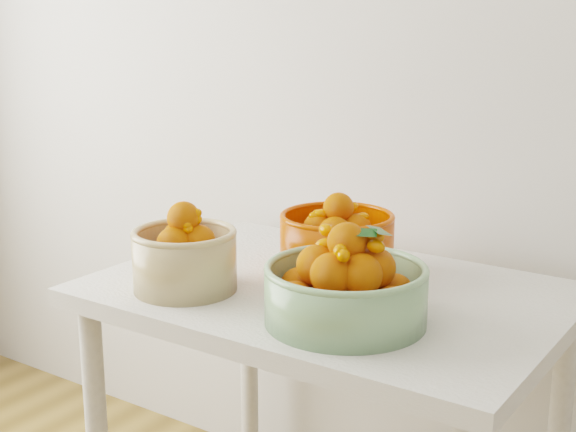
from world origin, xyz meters
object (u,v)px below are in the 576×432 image
at_px(bowl_cream, 184,257).
at_px(bowl_green, 345,288).
at_px(table, 328,328).
at_px(bowl_orange, 337,242).

height_order(bowl_cream, bowl_green, bowl_green).
relative_size(table, bowl_orange, 3.08).
distance_m(table, bowl_orange, 0.20).
bearing_deg(bowl_green, bowl_cream, -176.06).
bearing_deg(bowl_green, table, 129.88).
xyz_separation_m(bowl_green, bowl_orange, (-0.17, 0.25, 0.00)).
height_order(table, bowl_green, bowl_green).
bearing_deg(bowl_orange, table, -68.35).
relative_size(table, bowl_green, 2.66).
relative_size(bowl_cream, bowl_green, 0.62).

